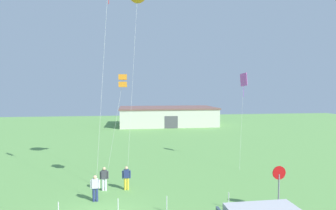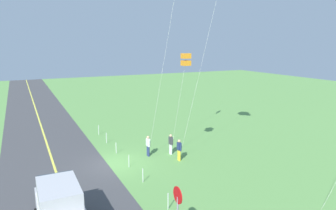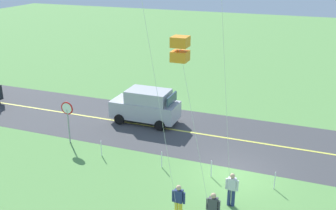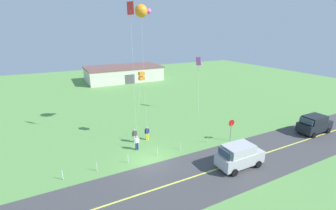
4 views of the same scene
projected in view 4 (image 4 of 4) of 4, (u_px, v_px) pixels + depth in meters
name	position (u px, v px, depth m)	size (l,w,h in m)	color
ground_plane	(151.00, 162.00, 22.26)	(120.00, 120.00, 0.10)	#60994C
asphalt_road	(170.00, 184.00, 18.86)	(120.00, 7.00, 0.00)	#424244
road_centre_stripe	(170.00, 184.00, 18.86)	(120.00, 0.16, 0.00)	#E5E04C
car_suv_foreground	(239.00, 155.00, 21.01)	(4.40, 2.12, 2.24)	#B7B7BC
car_parked_east_far	(314.00, 124.00, 28.12)	(4.40, 2.12, 2.24)	black
stop_sign	(231.00, 126.00, 25.87)	(0.76, 0.08, 2.56)	gray
person_adult_near	(147.00, 133.00, 26.36)	(0.58, 0.22, 1.60)	yellow
person_adult_companion	(135.00, 135.00, 25.76)	(0.58, 0.22, 1.60)	silver
person_child_watcher	(137.00, 142.00, 24.12)	(0.58, 0.22, 1.60)	navy
kite_red_low	(142.00, 11.00, 25.23)	(2.12, 3.68, 14.79)	silver
kite_blue_mid	(141.00, 76.00, 24.78)	(1.56, 0.84, 7.81)	silver
kite_yellow_high	(131.00, 12.00, 22.37)	(0.99, 2.72, 14.72)	silver
kite_green_far	(198.00, 62.00, 33.98)	(1.59, 3.14, 8.38)	silver
warehouse_distant	(123.00, 73.00, 58.33)	(18.36, 10.20, 3.50)	beige
fence_post_0	(62.00, 175.00, 19.33)	(0.05, 0.05, 0.90)	silver
fence_post_1	(97.00, 167.00, 20.55)	(0.05, 0.05, 0.90)	silver
fence_post_2	(128.00, 159.00, 21.81)	(0.05, 0.05, 0.90)	silver
fence_post_3	(157.00, 151.00, 23.14)	(0.05, 0.05, 0.90)	silver
fence_post_4	(180.00, 146.00, 24.29)	(0.05, 0.05, 0.90)	silver
fence_post_5	(208.00, 139.00, 25.84)	(0.05, 0.05, 0.90)	silver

